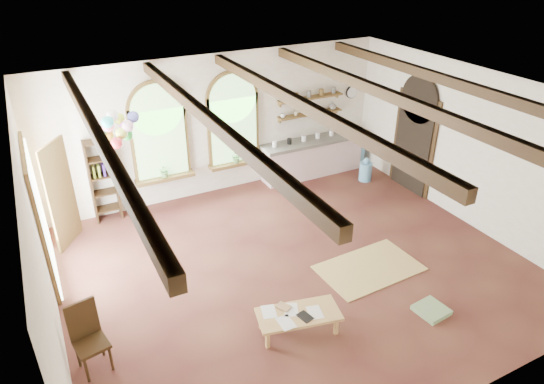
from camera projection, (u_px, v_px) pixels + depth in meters
floor at (295, 266)px, 8.90m from camera, size 8.00×8.00×0.00m
ceiling_beams at (299, 103)px, 7.45m from camera, size 6.20×6.80×0.18m
window_left at (159, 135)px, 10.27m from camera, size 1.30×0.28×2.20m
window_right at (233, 123)px, 10.95m from camera, size 1.30×0.28×2.20m
left_doorway at (41, 218)px, 8.19m from camera, size 0.10×1.90×2.50m
right_doorway at (413, 145)px, 11.16m from camera, size 0.10×1.30×2.40m
kitchen_counter at (312, 157)px, 12.12m from camera, size 2.68×0.62×0.94m
wall_shelf_lower at (310, 114)px, 11.76m from camera, size 1.70×0.24×0.04m
wall_shelf_upper at (311, 98)px, 11.57m from camera, size 1.70×0.24×0.04m
wall_clock at (352, 92)px, 12.15m from camera, size 0.32×0.04×0.32m
bookshelf at (103, 181)px, 10.00m from camera, size 0.53×0.32×1.80m
coffee_table at (299, 315)px, 7.31m from camera, size 1.34×0.83×0.36m
side_chair at (92, 351)px, 6.70m from camera, size 0.49×0.49×1.06m
floor_mat at (369, 268)px, 8.85m from camera, size 1.88×1.21×0.02m
floor_cushion at (431, 310)px, 7.81m from camera, size 0.51×0.51×0.08m
water_jug_a at (359, 154)px, 12.81m from camera, size 0.31×0.31×0.59m
water_jug_b at (366, 171)px, 11.92m from camera, size 0.31×0.31×0.60m
balloon_cluster at (117, 127)px, 8.64m from camera, size 0.78×0.78×1.14m
table_book at (281, 310)px, 7.34m from camera, size 0.24×0.27×0.02m
tablet at (305, 317)px, 7.21m from camera, size 0.21×0.27×0.01m
potted_plant_left at (165, 171)px, 10.55m from camera, size 0.27×0.23×0.30m
potted_plant_right at (236, 156)px, 11.23m from camera, size 0.27×0.23×0.30m
shelf_cup_a at (283, 116)px, 11.43m from camera, size 0.12×0.10×0.10m
shelf_cup_b at (296, 114)px, 11.57m from camera, size 0.10×0.10×0.09m
shelf_bowl_a at (308, 112)px, 11.72m from camera, size 0.22×0.22×0.05m
shelf_bowl_b at (321, 110)px, 11.86m from camera, size 0.20×0.20×0.06m
shelf_vase at (333, 105)px, 11.97m from camera, size 0.18×0.18×0.19m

